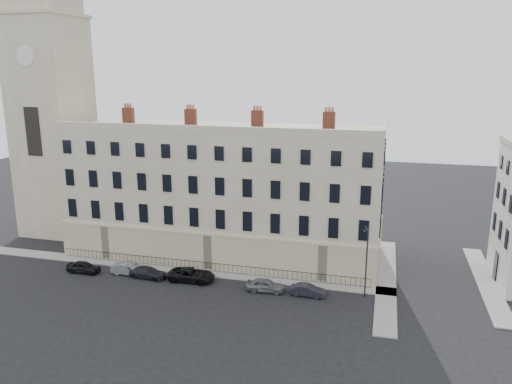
# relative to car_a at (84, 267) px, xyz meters

# --- Properties ---
(ground) EXTENTS (160.00, 160.00, 0.00)m
(ground) POSITION_rel_car_a_xyz_m (18.77, -1.73, -0.63)
(ground) COLOR black
(ground) RESTS_ON ground
(terrace) EXTENTS (36.22, 12.22, 17.00)m
(terrace) POSITION_rel_car_a_xyz_m (12.81, 10.24, 6.87)
(terrace) COLOR #BAAD8A
(terrace) RESTS_ON ground
(church_tower) EXTENTS (8.00, 8.13, 44.00)m
(church_tower) POSITION_rel_car_a_xyz_m (-11.23, 12.27, 18.03)
(church_tower) COLOR #BAAD8A
(church_tower) RESTS_ON ground
(pavement_terrace) EXTENTS (48.00, 2.00, 0.12)m
(pavement_terrace) POSITION_rel_car_a_xyz_m (8.77, 3.27, -0.57)
(pavement_terrace) COLOR gray
(pavement_terrace) RESTS_ON ground
(pavement_east_return) EXTENTS (2.00, 24.00, 0.12)m
(pavement_east_return) POSITION_rel_car_a_xyz_m (31.77, 6.27, -0.57)
(pavement_east_return) COLOR gray
(pavement_east_return) RESTS_ON ground
(pavement_adjacent) EXTENTS (2.00, 20.00, 0.12)m
(pavement_adjacent) POSITION_rel_car_a_xyz_m (41.77, 8.27, -0.57)
(pavement_adjacent) COLOR gray
(pavement_adjacent) RESTS_ON ground
(railings) EXTENTS (35.00, 0.04, 0.96)m
(railings) POSITION_rel_car_a_xyz_m (12.77, 3.67, -0.08)
(railings) COLOR black
(railings) RESTS_ON ground
(car_a) EXTENTS (3.72, 1.55, 1.26)m
(car_a) POSITION_rel_car_a_xyz_m (0.00, 0.00, 0.00)
(car_a) COLOR black
(car_a) RESTS_ON ground
(car_b) EXTENTS (3.98, 1.44, 1.31)m
(car_b) POSITION_rel_car_a_xyz_m (5.09, 0.80, 0.02)
(car_b) COLOR slate
(car_b) RESTS_ON ground
(car_c) EXTENTS (4.15, 1.92, 1.17)m
(car_c) POSITION_rel_car_a_xyz_m (7.40, 0.48, -0.04)
(car_c) COLOR black
(car_c) RESTS_ON ground
(car_d) EXTENTS (4.97, 2.44, 1.36)m
(car_d) POSITION_rel_car_a_xyz_m (12.15, 0.90, 0.05)
(car_d) COLOR black
(car_d) RESTS_ON ground
(car_e) EXTENTS (3.93, 1.79, 1.31)m
(car_e) POSITION_rel_car_a_xyz_m (20.21, 0.41, 0.03)
(car_e) COLOR slate
(car_e) RESTS_ON ground
(car_f) EXTENTS (3.48, 1.28, 1.14)m
(car_f) POSITION_rel_car_a_xyz_m (24.39, 0.47, -0.06)
(car_f) COLOR #21222C
(car_f) RESTS_ON ground
(streetlamp) EXTENTS (0.49, 1.55, 7.27)m
(streetlamp) POSITION_rel_car_a_xyz_m (29.75, 1.39, 3.40)
(streetlamp) COLOR #2B2A2F
(streetlamp) RESTS_ON ground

